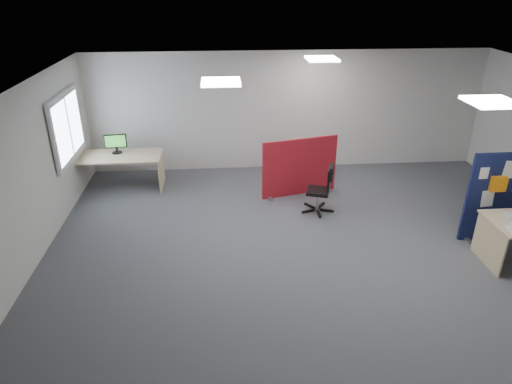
{
  "coord_description": "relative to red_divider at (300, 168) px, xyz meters",
  "views": [
    {
      "loc": [
        -1.5,
        -6.59,
        4.16
      ],
      "look_at": [
        -0.99,
        0.02,
        1.0
      ],
      "focal_mm": 32.0,
      "sensor_mm": 36.0,
      "label": 1
    }
  ],
  "objects": [
    {
      "name": "wall_back",
      "position": [
        -0.05,
        1.54,
        0.75
      ],
      "size": [
        9.0,
        0.02,
        2.7
      ],
      "primitive_type": "cube",
      "color": "silver",
      "rests_on": "floor"
    },
    {
      "name": "office_chair",
      "position": [
        0.33,
        -0.83,
        -0.05
      ],
      "size": [
        0.64,
        0.61,
        0.96
      ],
      "rotation": [
        0.0,
        0.0,
        -0.32
      ],
      "color": "black",
      "rests_on": "floor"
    },
    {
      "name": "ceiling",
      "position": [
        -0.05,
        -1.96,
        2.1
      ],
      "size": [
        9.0,
        7.0,
        0.02
      ],
      "primitive_type": "cube",
      "color": "white",
      "rests_on": "wall_back"
    },
    {
      "name": "ceiling_lights",
      "position": [
        0.28,
        -1.29,
        2.07
      ],
      "size": [
        4.1,
        4.1,
        0.04
      ],
      "color": "white",
      "rests_on": "ceiling"
    },
    {
      "name": "window",
      "position": [
        -4.49,
        0.04,
        0.95
      ],
      "size": [
        0.06,
        1.7,
        1.3
      ],
      "color": "white",
      "rests_on": "wall_left"
    },
    {
      "name": "monitor_second",
      "position": [
        -3.81,
        0.78,
        0.36
      ],
      "size": [
        0.46,
        0.21,
        0.41
      ],
      "rotation": [
        0.0,
        0.0,
        0.1
      ],
      "color": "black",
      "rests_on": "second_desk"
    },
    {
      "name": "wall_left",
      "position": [
        -4.55,
        -1.96,
        0.75
      ],
      "size": [
        0.02,
        7.0,
        2.7
      ],
      "primitive_type": "cube",
      "color": "silver",
      "rests_on": "floor"
    },
    {
      "name": "second_desk",
      "position": [
        -3.73,
        0.68,
        -0.04
      ],
      "size": [
        1.74,
        0.87,
        0.73
      ],
      "color": "#D5BD88",
      "rests_on": "floor"
    },
    {
      "name": "red_divider",
      "position": [
        0.0,
        0.0,
        0.0
      ],
      "size": [
        1.58,
        0.44,
        1.21
      ],
      "rotation": [
        0.0,
        0.0,
        0.25
      ],
      "color": "maroon",
      "rests_on": "floor"
    },
    {
      "name": "floor",
      "position": [
        -0.05,
        -1.96,
        -0.6
      ],
      "size": [
        9.0,
        9.0,
        0.0
      ],
      "primitive_type": "plane",
      "color": "#515358",
      "rests_on": "ground"
    },
    {
      "name": "wall_front",
      "position": [
        -0.05,
        -5.46,
        0.75
      ],
      "size": [
        9.0,
        0.02,
        2.7
      ],
      "primitive_type": "cube",
      "color": "silver",
      "rests_on": "floor"
    }
  ]
}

